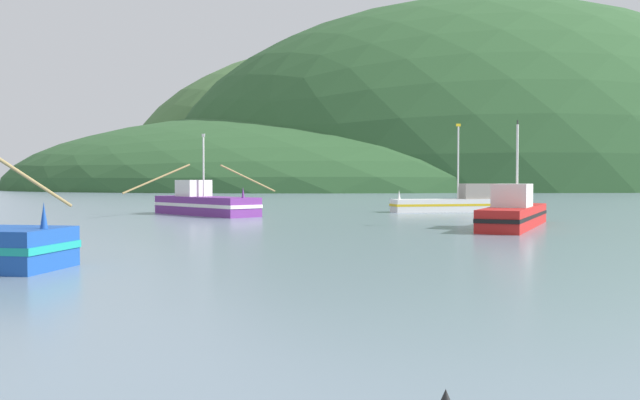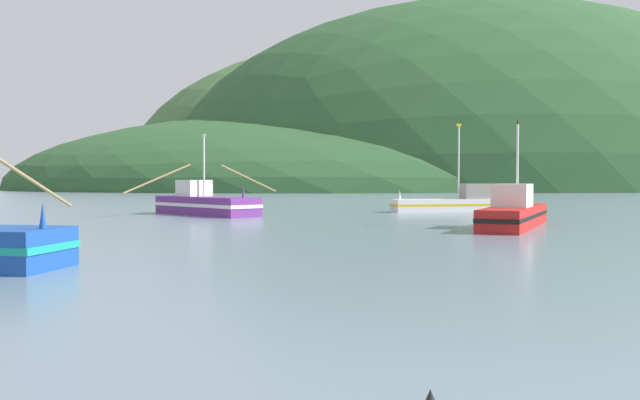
# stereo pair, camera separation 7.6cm
# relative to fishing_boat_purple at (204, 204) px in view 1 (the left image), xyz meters

# --- Properties ---
(hill_mid_left) EXTENTS (83.95, 67.16, 77.68)m
(hill_mid_left) POSITION_rel_fishing_boat_purple_xyz_m (128.26, 180.62, -0.77)
(hill_mid_left) COLOR #516B38
(hill_mid_left) RESTS_ON ground
(hill_far_right) EXTENTS (180.36, 144.29, 40.97)m
(hill_far_right) POSITION_rel_fishing_boat_purple_xyz_m (58.98, 132.13, -0.77)
(hill_far_right) COLOR #2D562D
(hill_far_right) RESTS_ON ground
(hill_far_left) EXTENTS (183.83, 147.06, 103.30)m
(hill_far_left) POSITION_rel_fishing_boat_purple_xyz_m (98.50, 124.36, -0.77)
(hill_far_left) COLOR #2D562D
(hill_far_left) RESTS_ON ground
(hill_mid_right) EXTENTS (162.93, 130.34, 96.84)m
(hill_mid_right) POSITION_rel_fishing_boat_purple_xyz_m (78.79, 174.11, -0.77)
(hill_mid_right) COLOR #47703D
(hill_mid_right) RESTS_ON ground
(fishing_boat_purple) EXTENTS (11.06, 9.55, 5.53)m
(fishing_boat_purple) POSITION_rel_fishing_boat_purple_xyz_m (0.00, 0.00, 0.00)
(fishing_boat_purple) COLOR #6B2D84
(fishing_boat_purple) RESTS_ON ground
(fishing_boat_white) EXTENTS (10.85, 2.63, 6.59)m
(fishing_boat_white) POSITION_rel_fishing_boat_purple_xyz_m (19.23, -1.23, -0.10)
(fishing_boat_white) COLOR white
(fishing_boat_white) RESTS_ON ground
(fishing_boat_red) EXTENTS (8.57, 9.16, 5.48)m
(fishing_boat_red) POSITION_rel_fishing_boat_purple_xyz_m (13.31, -16.72, -0.06)
(fishing_boat_red) COLOR red
(fishing_boat_red) RESTS_ON ground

